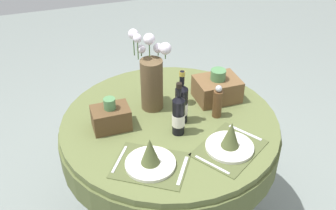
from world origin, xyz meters
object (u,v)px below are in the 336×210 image
at_px(wine_bottle_left, 181,103).
at_px(place_setting_left, 150,158).
at_px(pepper_mill, 218,102).
at_px(flower_vase, 152,77).
at_px(place_setting_right, 230,141).
at_px(dining_table, 170,138).
at_px(woven_basket_side_right, 217,88).
at_px(woven_basket_side_left, 111,117).
at_px(wine_bottle_right, 179,115).

bearing_deg(wine_bottle_left, place_setting_left, -132.51).
bearing_deg(pepper_mill, place_setting_left, -150.32).
xyz_separation_m(flower_vase, wine_bottle_left, (0.11, -0.19, -0.07)).
bearing_deg(place_setting_left, place_setting_right, -1.56).
height_order(dining_table, place_setting_left, place_setting_left).
distance_m(place_setting_right, wine_bottle_left, 0.34).
xyz_separation_m(place_setting_left, pepper_mill, (0.46, 0.26, 0.04)).
distance_m(place_setting_right, pepper_mill, 0.28).
bearing_deg(place_setting_left, woven_basket_side_right, 38.44).
height_order(dining_table, woven_basket_side_right, woven_basket_side_right).
bearing_deg(place_setting_right, flower_vase, 117.90).
distance_m(place_setting_right, woven_basket_side_left, 0.63).
bearing_deg(woven_basket_side_left, flower_vase, 24.75).
bearing_deg(woven_basket_side_right, pepper_mill, -114.38).
bearing_deg(place_setting_right, dining_table, 122.32).
xyz_separation_m(wine_bottle_left, woven_basket_side_right, (0.28, 0.14, -0.05)).
relative_size(place_setting_left, flower_vase, 0.95).
height_order(flower_vase, wine_bottle_left, flower_vase).
bearing_deg(place_setting_right, place_setting_left, 178.44).
height_order(wine_bottle_left, pepper_mill, wine_bottle_left).
height_order(flower_vase, woven_basket_side_right, flower_vase).
relative_size(place_setting_left, wine_bottle_left, 1.38).
height_order(wine_bottle_right, woven_basket_side_left, wine_bottle_right).
height_order(flower_vase, woven_basket_side_left, flower_vase).
relative_size(dining_table, woven_basket_side_left, 6.18).
distance_m(dining_table, pepper_mill, 0.34).
distance_m(place_setting_left, place_setting_right, 0.41).
xyz_separation_m(wine_bottle_left, woven_basket_side_left, (-0.37, 0.07, -0.05)).
xyz_separation_m(flower_vase, woven_basket_side_right, (0.38, -0.05, -0.12)).
xyz_separation_m(dining_table, woven_basket_side_right, (0.33, 0.11, 0.20)).
xyz_separation_m(place_setting_right, wine_bottle_right, (-0.20, 0.20, 0.07)).
height_order(place_setting_left, wine_bottle_left, wine_bottle_left).
xyz_separation_m(place_setting_left, wine_bottle_left, (0.26, 0.28, 0.07)).
bearing_deg(wine_bottle_left, wine_bottle_right, -118.67).
bearing_deg(dining_table, flower_vase, 107.82).
height_order(wine_bottle_left, woven_basket_side_left, wine_bottle_left).
distance_m(dining_table, woven_basket_side_left, 0.37).
bearing_deg(wine_bottle_right, woven_basket_side_left, 153.79).
bearing_deg(woven_basket_side_right, dining_table, -161.01).
height_order(wine_bottle_right, woven_basket_side_right, wine_bottle_right).
relative_size(wine_bottle_right, woven_basket_side_right, 1.21).
height_order(place_setting_left, wine_bottle_right, wine_bottle_right).
relative_size(place_setting_right, woven_basket_side_left, 2.18).
bearing_deg(wine_bottle_left, dining_table, 153.43).
xyz_separation_m(place_setting_right, woven_basket_side_right, (0.13, 0.43, 0.02)).
xyz_separation_m(dining_table, wine_bottle_right, (0.01, -0.12, 0.24)).
bearing_deg(woven_basket_side_left, place_setting_right, -34.86).
bearing_deg(woven_basket_side_right, place_setting_right, -106.38).
bearing_deg(dining_table, wine_bottle_right, -87.13).
bearing_deg(woven_basket_side_right, wine_bottle_right, -144.44).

